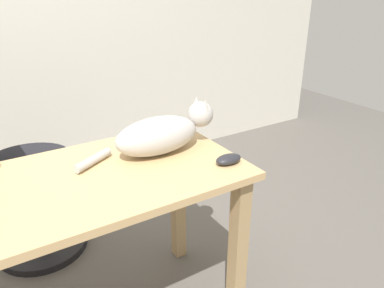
% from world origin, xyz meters
% --- Properties ---
extents(desk, '(1.63, 0.62, 0.75)m').
position_xyz_m(desk, '(0.00, 0.00, 0.64)').
color(desk, tan).
rests_on(desk, ground_plane).
extents(office_chair, '(0.48, 0.48, 0.96)m').
position_xyz_m(office_chair, '(0.08, 0.70, 0.42)').
color(office_chair, black).
rests_on(office_chair, ground_plane).
extents(cat, '(0.61, 0.19, 0.20)m').
position_xyz_m(cat, '(0.58, 0.06, 0.83)').
color(cat, '#B2ADA8').
rests_on(cat, desk).
extents(computer_mouse, '(0.11, 0.06, 0.04)m').
position_xyz_m(computer_mouse, '(0.74, -0.18, 0.76)').
color(computer_mouse, '#232328').
rests_on(computer_mouse, desk).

